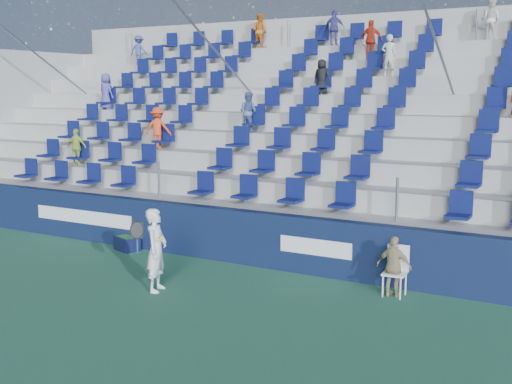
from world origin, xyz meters
TOP-DOWN VIEW (x-y plane):
  - ground at (0.00, 0.00)m, footprint 70.00×70.00m
  - sponsor_wall at (0.00, 3.15)m, footprint 24.00×0.32m
  - grandstand at (-0.00, 8.24)m, footprint 24.00×8.17m
  - tennis_player at (-0.76, 0.61)m, footprint 0.69×0.67m
  - line_judge_chair at (3.32, 2.65)m, footprint 0.44×0.45m
  - line_judge at (3.32, 2.50)m, footprint 0.69×0.32m
  - ball_bin at (-3.36, 2.75)m, footprint 0.70×0.57m

SIDE VIEW (x-z plane):
  - ground at x=0.00m, z-range 0.00..0.00m
  - ball_bin at x=-3.36m, z-range 0.01..0.36m
  - line_judge_chair at x=3.32m, z-range 0.07..1.01m
  - line_judge at x=3.32m, z-range 0.00..1.16m
  - sponsor_wall at x=0.00m, z-range 0.00..1.20m
  - tennis_player at x=-0.76m, z-range 0.00..1.61m
  - grandstand at x=0.00m, z-range -1.18..5.45m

